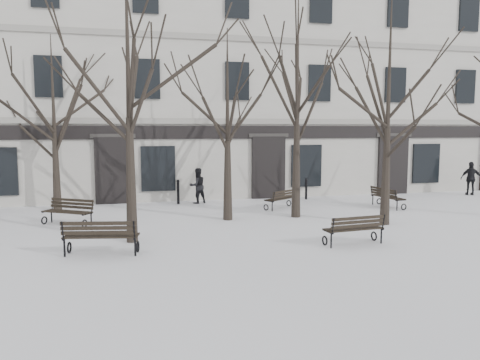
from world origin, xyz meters
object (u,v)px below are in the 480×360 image
object	(u,v)px
bench_2	(355,228)
bench_5	(387,197)
bench_3	(68,211)
tree_2	(389,79)
bench_4	(282,198)
tree_1	(128,54)
bench_1	(101,236)

from	to	relation	value
bench_2	bench_5	bearing A→B (deg)	-134.05
bench_3	bench_5	world-z (taller)	bench_3
tree_2	bench_4	distance (m)	6.33
tree_2	bench_5	world-z (taller)	tree_2
bench_4	bench_5	world-z (taller)	bench_5
tree_2	bench_4	world-z (taller)	tree_2
tree_1	bench_5	distance (m)	12.00
bench_1	bench_3	xyz separation A→B (m)	(-1.29, 4.30, -0.04)
tree_1	bench_4	xyz separation A→B (m)	(6.01, 4.36, -4.87)
bench_2	bench_3	xyz separation A→B (m)	(-8.16, 4.83, 0.01)
tree_1	tree_2	world-z (taller)	tree_1
bench_2	bench_4	bearing A→B (deg)	-95.50
bench_2	bench_1	bearing A→B (deg)	-10.49
bench_3	bench_5	distance (m)	12.45
bench_4	tree_1	bearing A→B (deg)	2.72
tree_2	bench_5	bearing A→B (deg)	58.10
bench_3	bench_1	bearing A→B (deg)	-40.31
tree_1	bench_4	size ratio (longest dim) A/B	5.27
bench_4	tree_2	bearing A→B (deg)	89.32
bench_1	bench_3	size ratio (longest dim) A/B	1.10
tree_1	bench_4	world-z (taller)	tree_1
bench_1	bench_2	world-z (taller)	bench_1
tree_2	bench_4	size ratio (longest dim) A/B	4.86
tree_1	bench_1	distance (m)	5.03
bench_5	tree_2	bearing A→B (deg)	141.11
tree_1	tree_2	distance (m)	8.46
tree_1	bench_5	world-z (taller)	tree_1
tree_1	bench_1	world-z (taller)	tree_1
tree_1	bench_1	size ratio (longest dim) A/B	4.31
tree_1	bench_1	xyz separation A→B (m)	(-0.80, -1.30, -4.79)
bench_5	bench_2	bearing A→B (deg)	135.09
tree_2	bench_5	xyz separation A→B (m)	(1.92, 3.08, -4.44)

